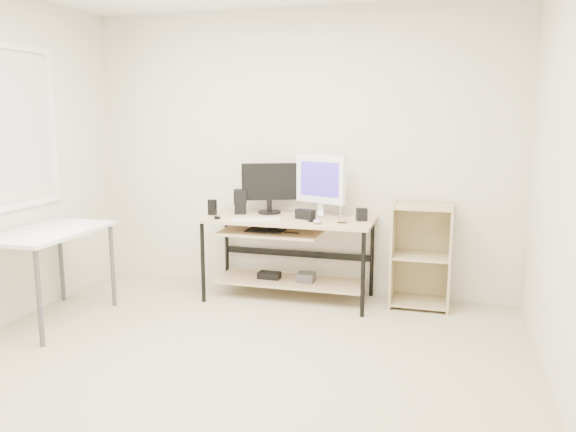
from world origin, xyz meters
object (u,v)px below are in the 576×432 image
Objects in this scene: shelf_unit at (421,254)px; audio_controller at (212,207)px; side_table at (48,240)px; white_imac at (320,181)px; desk at (286,241)px; black_monitor at (269,185)px.

shelf_unit is 6.26× the size of audio_controller.
white_imac is at bearing 32.48° from side_table.
desk is at bearing 32.65° from side_table.
desk is 1.19m from shelf_unit.
white_imac reaches higher than desk.
shelf_unit is at bearing 23.33° from side_table.
audio_controller is at bearing -177.73° from black_monitor.
black_monitor is at bearing -179.97° from shelf_unit.
black_monitor is (-0.21, 0.16, 0.48)m from desk.
white_imac is 3.81× the size of audio_controller.
desk is 1.50× the size of side_table.
side_table is 3.09m from shelf_unit.
desk is 10.43× the size of audio_controller.
black_monitor is (1.45, 1.22, 0.35)m from side_table.
black_monitor is (-1.38, -0.00, 0.56)m from shelf_unit.
side_table is at bearing -147.35° from desk.
shelf_unit is at bearing 21.88° from white_imac.
desk is at bearing 10.35° from audio_controller.
side_table is 1.92m from black_monitor.
audio_controller is (0.98, 0.99, 0.15)m from side_table.
shelf_unit is (2.83, 1.22, -0.22)m from side_table.
black_monitor is at bearing 40.12° from side_table.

